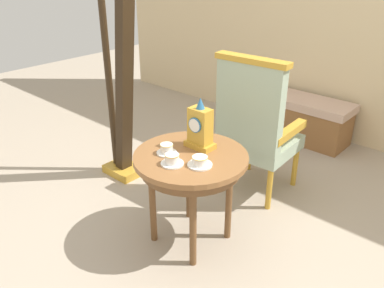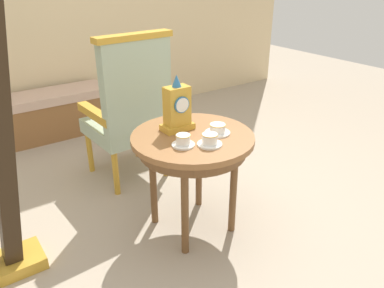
{
  "view_description": "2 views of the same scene",
  "coord_description": "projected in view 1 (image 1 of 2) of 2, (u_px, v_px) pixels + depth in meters",
  "views": [
    {
      "loc": [
        1.52,
        -1.67,
        1.79
      ],
      "look_at": [
        0.03,
        -0.0,
        0.7
      ],
      "focal_mm": 37.32,
      "sensor_mm": 36.0,
      "label": 1
    },
    {
      "loc": [
        -1.11,
        -1.67,
        1.54
      ],
      "look_at": [
        0.07,
        0.01,
        0.57
      ],
      "focal_mm": 35.29,
      "sensor_mm": 36.0,
      "label": 2
    }
  ],
  "objects": [
    {
      "name": "armchair",
      "position": [
        256.0,
        126.0,
        3.03
      ],
      "size": [
        0.57,
        0.56,
        1.14
      ],
      "color": "#9EB299",
      "rests_on": "ground"
    },
    {
      "name": "ground_plane",
      "position": [
        189.0,
        232.0,
        2.81
      ],
      "size": [
        10.0,
        10.0,
        0.0
      ],
      "primitive_type": "plane",
      "color": "tan"
    },
    {
      "name": "teacup_right",
      "position": [
        172.0,
        160.0,
        2.36
      ],
      "size": [
        0.14,
        0.14,
        0.07
      ],
      "color": "white",
      "rests_on": "side_table"
    },
    {
      "name": "harp",
      "position": [
        120.0,
        93.0,
        3.21
      ],
      "size": [
        0.4,
        0.24,
        1.87
      ],
      "color": "gold",
      "rests_on": "ground"
    },
    {
      "name": "teacup_center",
      "position": [
        200.0,
        162.0,
        2.34
      ],
      "size": [
        0.15,
        0.15,
        0.06
      ],
      "color": "white",
      "rests_on": "side_table"
    },
    {
      "name": "mantel_clock",
      "position": [
        200.0,
        128.0,
        2.51
      ],
      "size": [
        0.19,
        0.11,
        0.34
      ],
      "color": "gold",
      "rests_on": "side_table"
    },
    {
      "name": "side_table",
      "position": [
        191.0,
        166.0,
        2.51
      ],
      "size": [
        0.72,
        0.72,
        0.65
      ],
      "color": "brown",
      "rests_on": "ground"
    },
    {
      "name": "window_bench",
      "position": [
        298.0,
        117.0,
        4.16
      ],
      "size": [
        1.07,
        0.4,
        0.44
      ],
      "color": "#CCA893",
      "rests_on": "ground"
    },
    {
      "name": "teacup_left",
      "position": [
        167.0,
        149.0,
        2.48
      ],
      "size": [
        0.13,
        0.13,
        0.07
      ],
      "color": "white",
      "rests_on": "side_table"
    }
  ]
}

